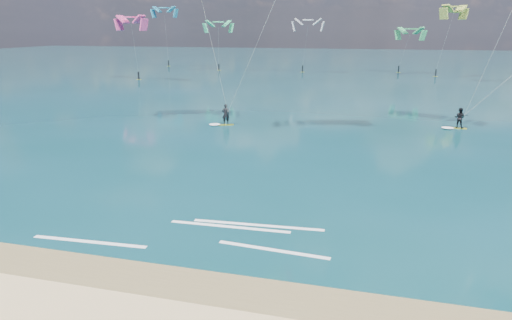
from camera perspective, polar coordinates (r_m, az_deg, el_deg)
The scene contains 6 objects.
ground at distance 52.47m, azimuth 5.66°, elevation 6.00°, with size 320.00×320.00×0.00m, color tan.
wet_sand_strip at distance 18.58m, azimuth -13.41°, elevation -14.01°, with size 320.00×2.40×0.01m, color brown.
sea at distance 115.67m, azimuth 10.81°, elevation 11.36°, with size 320.00×200.00×0.04m, color #0B393E.
kitesurfer_main at distance 41.14m, azimuth -2.95°, elevation 15.92°, with size 11.15×7.45×16.99m.
shoreline_foam at distance 21.41m, azimuth -5.25°, elevation -9.24°, with size 13.33×4.22×0.01m.
distant_kites at distance 92.42m, azimuth 6.47°, elevation 13.97°, with size 81.53×31.92×13.67m.
Camera 1 is at (7.97, -11.03, 9.22)m, focal length 32.00 mm.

